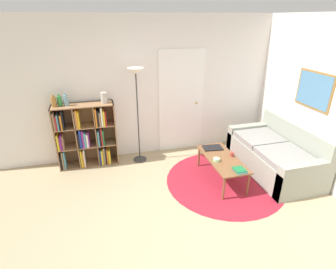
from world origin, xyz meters
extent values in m
plane|color=tan|center=(0.00, 0.00, 0.00)|extent=(14.00, 14.00, 0.00)
cube|color=silver|center=(0.00, 2.51, 1.30)|extent=(7.36, 0.05, 2.60)
cube|color=white|center=(0.39, 2.47, 1.00)|extent=(0.90, 0.02, 2.01)
sphere|color=tan|center=(0.71, 2.45, 0.96)|extent=(0.04, 0.04, 0.04)
cube|color=silver|center=(2.21, 1.24, 1.30)|extent=(0.05, 5.49, 2.60)
cube|color=olive|center=(2.17, 1.10, 1.46)|extent=(0.02, 0.72, 0.59)
cube|color=teal|center=(2.16, 1.10, 1.46)|extent=(0.01, 0.66, 0.53)
cylinder|color=maroon|center=(0.74, 1.10, 0.00)|extent=(1.95, 1.95, 0.01)
cube|color=#936B47|center=(-1.96, 2.30, 0.58)|extent=(0.02, 0.34, 1.16)
cube|color=#936B47|center=(-0.93, 2.30, 0.58)|extent=(0.02, 0.34, 1.16)
cube|color=#936B47|center=(-1.45, 2.30, 1.15)|extent=(1.04, 0.34, 0.02)
cube|color=#936B47|center=(-1.45, 2.30, 0.01)|extent=(1.04, 0.34, 0.02)
cube|color=#936B47|center=(-1.45, 2.46, 0.58)|extent=(1.04, 0.02, 1.16)
cube|color=#936B47|center=(-1.61, 2.30, 0.58)|extent=(0.02, 0.32, 1.13)
cube|color=#936B47|center=(-1.28, 2.30, 0.58)|extent=(0.02, 0.32, 1.13)
cube|color=#936B47|center=(-1.45, 2.30, 0.39)|extent=(1.01, 0.32, 0.02)
cube|color=#936B47|center=(-1.45, 2.30, 0.77)|extent=(1.01, 0.32, 0.02)
cube|color=black|center=(-1.93, 2.26, 0.16)|extent=(0.02, 0.26, 0.28)
cube|color=olive|center=(-1.90, 2.23, 0.19)|extent=(0.02, 0.19, 0.34)
cube|color=teal|center=(-1.87, 2.23, 0.19)|extent=(0.02, 0.19, 0.34)
cube|color=gold|center=(-1.58, 2.26, 0.18)|extent=(0.02, 0.25, 0.33)
cube|color=orange|center=(-1.56, 2.25, 0.17)|extent=(0.02, 0.24, 0.30)
cube|color=silver|center=(-1.53, 2.25, 0.19)|extent=(0.02, 0.24, 0.34)
cube|color=navy|center=(-1.25, 2.25, 0.17)|extent=(0.02, 0.23, 0.29)
cube|color=gold|center=(-1.22, 2.24, 0.16)|extent=(0.03, 0.21, 0.28)
cube|color=olive|center=(-1.18, 2.27, 0.18)|extent=(0.03, 0.27, 0.33)
cube|color=black|center=(-1.15, 2.27, 0.18)|extent=(0.03, 0.27, 0.33)
cube|color=orange|center=(-1.12, 2.23, 0.16)|extent=(0.03, 0.19, 0.28)
cube|color=gold|center=(-1.09, 2.23, 0.15)|extent=(0.03, 0.19, 0.27)
cube|color=gold|center=(-1.93, 2.24, 0.54)|extent=(0.03, 0.22, 0.28)
cube|color=#7F287A|center=(-1.89, 2.23, 0.53)|extent=(0.02, 0.19, 0.25)
cube|color=#7F287A|center=(-1.87, 2.26, 0.54)|extent=(0.02, 0.26, 0.28)
cube|color=olive|center=(-1.84, 2.26, 0.53)|extent=(0.02, 0.26, 0.26)
cube|color=black|center=(-1.58, 2.26, 0.54)|extent=(0.02, 0.25, 0.29)
cube|color=navy|center=(-1.55, 2.24, 0.57)|extent=(0.03, 0.21, 0.34)
cube|color=#7F287A|center=(-1.51, 2.23, 0.56)|extent=(0.03, 0.20, 0.32)
cube|color=teal|center=(-1.48, 2.24, 0.54)|extent=(0.03, 0.22, 0.28)
cube|color=silver|center=(-1.44, 2.23, 0.53)|extent=(0.03, 0.19, 0.25)
cube|color=#7F287A|center=(-1.41, 2.24, 0.54)|extent=(0.02, 0.21, 0.28)
cube|color=teal|center=(-1.25, 2.26, 0.54)|extent=(0.03, 0.25, 0.28)
cube|color=black|center=(-1.22, 2.24, 0.56)|extent=(0.02, 0.20, 0.32)
cube|color=#B21E23|center=(-1.19, 2.23, 0.57)|extent=(0.02, 0.19, 0.33)
cube|color=#196B38|center=(-1.16, 2.24, 0.55)|extent=(0.02, 0.21, 0.30)
cube|color=olive|center=(-1.93, 2.23, 0.93)|extent=(0.03, 0.19, 0.31)
cube|color=#B21E23|center=(-1.90, 2.26, 0.90)|extent=(0.02, 0.26, 0.25)
cube|color=teal|center=(-1.87, 2.24, 0.91)|extent=(0.02, 0.21, 0.27)
cube|color=black|center=(-1.84, 2.26, 0.91)|extent=(0.02, 0.26, 0.27)
cube|color=orange|center=(-1.82, 2.26, 0.91)|extent=(0.02, 0.26, 0.26)
cube|color=black|center=(-1.79, 2.24, 0.95)|extent=(0.02, 0.22, 0.34)
cube|color=olive|center=(-1.59, 2.25, 0.93)|extent=(0.02, 0.23, 0.31)
cube|color=orange|center=(-1.56, 2.23, 0.94)|extent=(0.03, 0.20, 0.32)
cube|color=gold|center=(-1.53, 2.26, 0.92)|extent=(0.02, 0.25, 0.29)
cube|color=orange|center=(-1.25, 2.27, 0.94)|extent=(0.02, 0.27, 0.32)
cube|color=black|center=(-1.22, 2.23, 0.92)|extent=(0.03, 0.19, 0.29)
cube|color=olive|center=(-1.18, 2.23, 0.90)|extent=(0.03, 0.20, 0.25)
cube|color=silver|center=(-1.15, 2.24, 0.94)|extent=(0.03, 0.22, 0.33)
cube|color=gold|center=(-1.12, 2.26, 0.91)|extent=(0.03, 0.25, 0.27)
cube|color=#B21E23|center=(-1.08, 2.23, 0.91)|extent=(0.02, 0.20, 0.26)
cylinder|color=#333333|center=(-0.52, 2.19, 0.01)|extent=(0.25, 0.25, 0.01)
cylinder|color=#333333|center=(-0.52, 2.19, 0.88)|extent=(0.02, 0.02, 1.66)
cone|color=white|center=(-0.52, 2.19, 1.71)|extent=(0.29, 0.29, 0.10)
cube|color=gray|center=(1.70, 1.19, 0.22)|extent=(0.93, 1.71, 0.45)
cube|color=gray|center=(2.08, 1.19, 0.43)|extent=(0.16, 1.71, 0.85)
cube|color=gray|center=(1.70, 0.41, 0.29)|extent=(0.93, 0.16, 0.59)
cube|color=gray|center=(1.70, 1.96, 0.29)|extent=(0.93, 0.16, 0.59)
cube|color=gray|center=(1.62, 0.84, 0.50)|extent=(0.73, 0.67, 0.10)
cube|color=gray|center=(1.62, 1.53, 0.50)|extent=(0.73, 0.67, 0.10)
cube|color=brown|center=(0.70, 1.16, 0.40)|extent=(0.49, 1.10, 0.02)
cylinder|color=brown|center=(0.49, 0.66, 0.19)|extent=(0.04, 0.04, 0.39)
cylinder|color=brown|center=(0.49, 1.67, 0.19)|extent=(0.04, 0.04, 0.39)
cylinder|color=brown|center=(0.90, 0.66, 0.19)|extent=(0.04, 0.04, 0.39)
cylinder|color=brown|center=(0.90, 1.67, 0.19)|extent=(0.04, 0.04, 0.39)
cube|color=black|center=(0.69, 1.53, 0.42)|extent=(0.36, 0.26, 0.02)
cylinder|color=#9ED193|center=(0.56, 1.10, 0.44)|extent=(0.11, 0.11, 0.05)
cube|color=teal|center=(0.77, 0.72, 0.42)|extent=(0.16, 0.17, 0.02)
cube|color=#196B38|center=(0.76, 0.73, 0.44)|extent=(0.16, 0.17, 0.02)
cylinder|color=#A33D33|center=(0.88, 1.18, 0.45)|extent=(0.07, 0.07, 0.07)
cylinder|color=olive|center=(-1.89, 2.29, 1.24)|extent=(0.08, 0.08, 0.17)
cylinder|color=olive|center=(-1.89, 2.29, 1.35)|extent=(0.03, 0.03, 0.04)
cylinder|color=#2D8438|center=(-1.80, 2.32, 1.24)|extent=(0.07, 0.07, 0.16)
cylinder|color=#2D8438|center=(-1.80, 2.32, 1.34)|extent=(0.03, 0.03, 0.04)
cylinder|color=#6B93A3|center=(-1.70, 2.30, 1.25)|extent=(0.07, 0.07, 0.18)
cylinder|color=#6B93A3|center=(-1.70, 2.30, 1.36)|extent=(0.03, 0.03, 0.04)
cylinder|color=#B7B2A8|center=(-1.07, 2.30, 1.25)|extent=(0.12, 0.12, 0.18)
camera|label=1|loc=(-1.15, -2.24, 2.53)|focal=28.00mm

